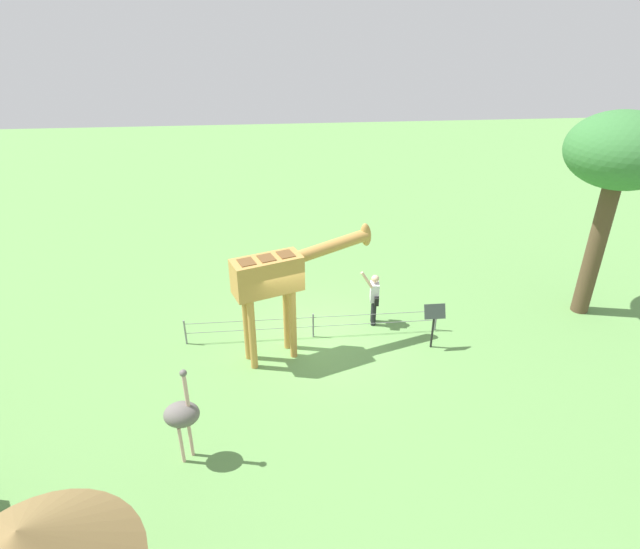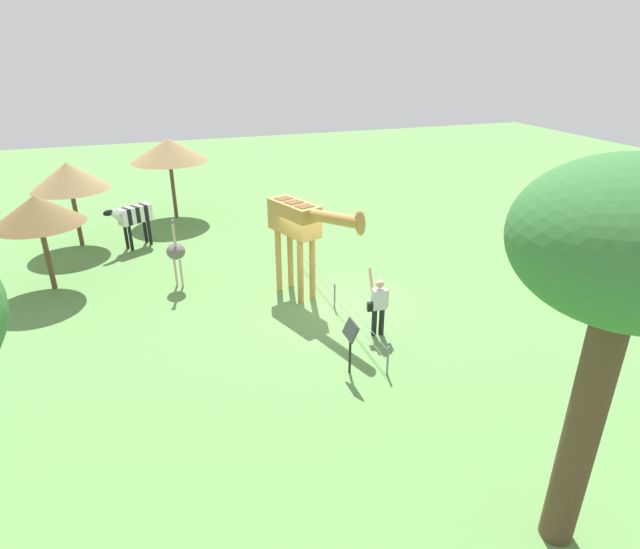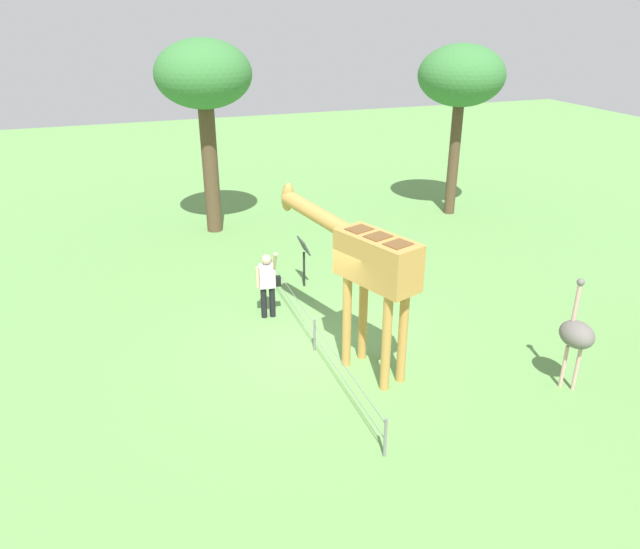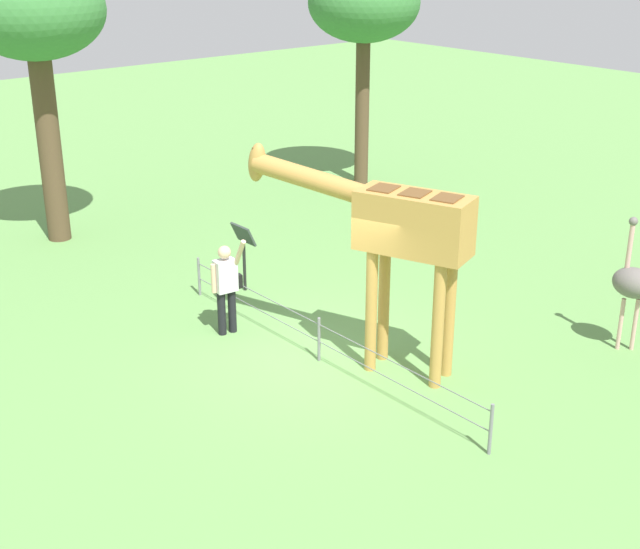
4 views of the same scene
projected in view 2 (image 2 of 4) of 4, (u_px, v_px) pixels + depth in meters
ground_plane at (327, 308)px, 14.91m from camera, size 60.00×60.00×0.00m
giraffe at (301, 226)px, 14.59m from camera, size 3.71×1.74×3.34m
visitor at (378, 304)px, 13.21m from camera, size 0.59×0.59×1.77m
zebra at (134, 217)px, 18.94m from camera, size 1.20×1.70×1.66m
ostrich at (176, 251)px, 15.80m from camera, size 0.70×0.56×2.25m
shade_hut_near at (69, 176)px, 18.46m from camera, size 2.74×2.74×3.14m
shade_hut_far at (37, 210)px, 15.10m from camera, size 2.62×2.62×2.98m
shade_hut_aside at (169, 150)px, 21.50m from camera, size 3.17×3.17×3.41m
tree_northeast at (630, 253)px, 6.13m from camera, size 2.89×2.89×5.92m
info_sign at (350, 337)px, 11.64m from camera, size 0.56×0.21×1.32m
wire_fence at (335, 295)px, 14.81m from camera, size 7.05×0.05×0.75m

